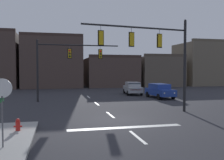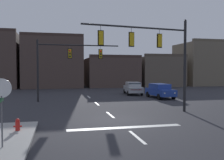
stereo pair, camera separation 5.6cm
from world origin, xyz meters
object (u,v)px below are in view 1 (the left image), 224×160
signal_mast_near_side (155,49)px  stop_sign (2,96)px  signal_mast_far_side (64,59)px  car_lot_nearside (133,88)px  car_lot_middle (160,90)px  fire_hydrant (18,127)px

signal_mast_near_side → stop_sign: 11.43m
signal_mast_far_side → car_lot_nearside: size_ratio=1.81×
signal_mast_near_side → stop_sign: bearing=-143.8°
stop_sign → car_lot_nearside: bearing=60.2°
signal_mast_far_side → car_lot_middle: bearing=2.1°
car_lot_middle → fire_hydrant: 18.64m
car_lot_middle → signal_mast_far_side: bearing=-177.9°
stop_sign → car_lot_nearside: stop_sign is taller
signal_mast_far_side → car_lot_middle: (10.63, 0.40, -3.40)m
car_lot_nearside → signal_mast_far_side: bearing=-150.7°
signal_mast_near_side → signal_mast_far_side: (-6.18, 8.81, -0.44)m
signal_mast_near_side → car_lot_nearside: 14.58m
signal_mast_near_side → car_lot_middle: bearing=64.2°
stop_sign → car_lot_nearside: 23.52m
signal_mast_near_side → car_lot_nearside: bearing=79.0°
signal_mast_near_side → signal_mast_far_side: size_ratio=0.97×
stop_sign → car_lot_middle: 20.77m
stop_sign → fire_hydrant: 3.26m
car_lot_nearside → car_lot_middle: bearing=-69.1°
signal_mast_far_side → car_lot_nearside: (8.87, 4.99, -3.40)m
car_lot_middle → fire_hydrant: bearing=-135.4°
car_lot_nearside → fire_hydrant: car_lot_nearside is taller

